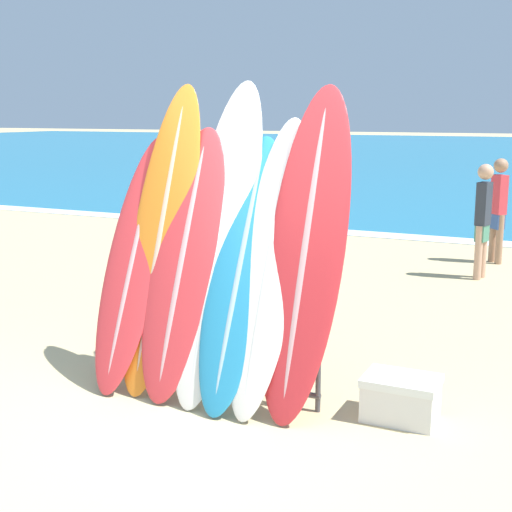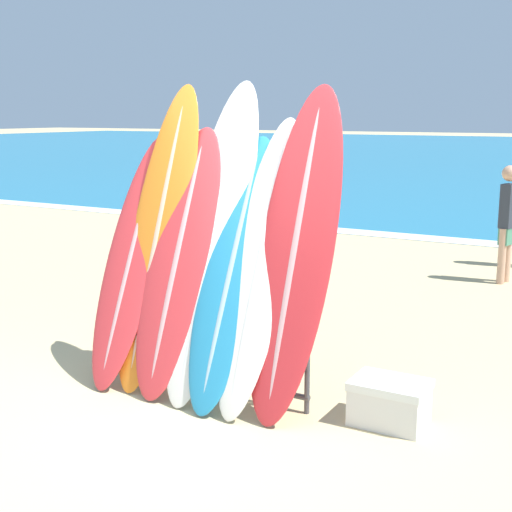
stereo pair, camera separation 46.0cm
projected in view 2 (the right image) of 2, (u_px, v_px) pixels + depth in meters
ground_plane at (173, 430)px, 4.99m from camera, size 160.00×160.00×0.00m
surfboard_rack at (206, 331)px, 5.60m from camera, size 1.80×0.04×0.94m
surfboard_slot_0 at (132, 259)px, 5.86m from camera, size 0.51×0.97×2.01m
surfboard_slot_1 at (159, 235)px, 5.78m from camera, size 0.54×0.97×2.43m
surfboard_slot_2 at (179, 260)px, 5.63m from camera, size 0.60×0.95×2.09m
surfboard_slot_3 at (213, 238)px, 5.55m from camera, size 0.56×1.11×2.46m
surfboard_slot_4 at (233, 271)px, 5.39m from camera, size 0.53×1.01×2.02m
surfboard_slot_5 at (260, 264)px, 5.29m from camera, size 0.49×1.03×2.17m
surfboard_slot_6 at (296, 250)px, 5.17m from camera, size 0.59×0.97×2.41m
person_near_water at (507, 220)px, 9.19m from camera, size 0.21×0.26×1.54m
cooler_box at (390, 402)px, 5.07m from camera, size 0.53×0.39×0.32m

